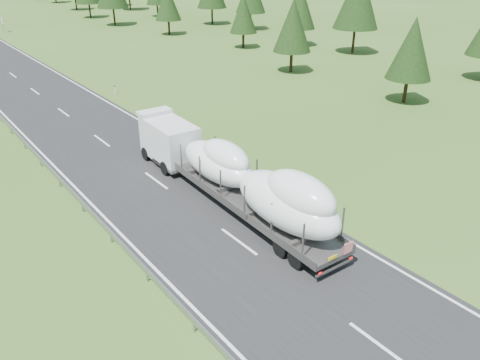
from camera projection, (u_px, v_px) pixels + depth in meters
ground at (239, 242)px, 24.44m from camera, size 400.00×400.00×0.00m
highway_sign at (2, 22)px, 84.40m from camera, size 0.08×0.90×2.60m
boat_truck at (236, 173)px, 26.83m from camera, size 3.14×18.47×4.15m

